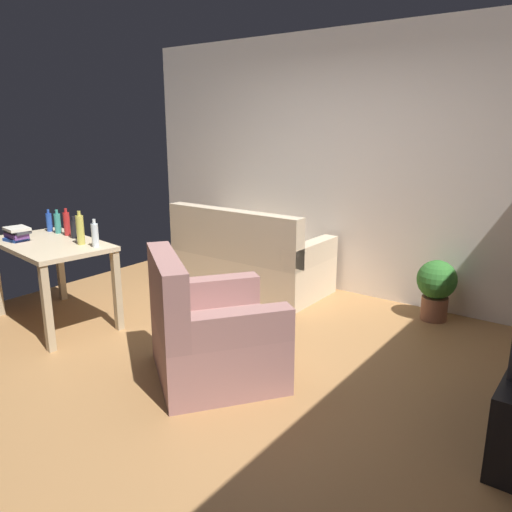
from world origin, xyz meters
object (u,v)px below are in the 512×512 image
(couch, at_px, (249,262))
(bottle_dark, at_px, (74,229))
(bottle_blue, at_px, (49,222))
(armchair, at_px, (209,334))
(desk, at_px, (51,254))
(bottle_squat, at_px, (80,230))
(bottle_clear, at_px, (95,235))
(bottle_tall, at_px, (58,223))
(bottle_amber, at_px, (80,231))
(bottle_red, at_px, (67,224))
(potted_plant, at_px, (436,286))
(book_stack, at_px, (17,234))

(couch, xyz_separation_m, bottle_dark, (-0.80, -1.59, 0.54))
(bottle_blue, bearing_deg, armchair, -4.68)
(couch, relative_size, desk, 1.29)
(bottle_squat, height_order, bottle_clear, bottle_squat)
(bottle_tall, distance_m, bottle_amber, 0.46)
(bottle_amber, bearing_deg, bottle_red, 167.86)
(bottle_blue, xyz_separation_m, bottle_amber, (0.60, -0.07, -0.00))
(bottle_tall, xyz_separation_m, bottle_red, (0.16, -0.00, 0.01))
(desk, height_order, bottle_clear, bottle_clear)
(potted_plant, bearing_deg, bottle_squat, -140.74)
(desk, height_order, book_stack, book_stack)
(bottle_dark, distance_m, bottle_squat, 0.30)
(armchair, height_order, bottle_tall, bottle_tall)
(potted_plant, distance_m, bottle_red, 3.48)
(desk, bearing_deg, book_stack, -143.44)
(bottle_blue, xyz_separation_m, book_stack, (0.14, -0.40, -0.03))
(armchair, relative_size, bottle_red, 4.77)
(bottle_blue, relative_size, bottle_amber, 1.03)
(bottle_amber, bearing_deg, potted_plant, 36.87)
(armchair, xyz_separation_m, bottle_red, (-1.91, 0.18, 0.55))
(armchair, relative_size, bottle_clear, 5.10)
(armchair, bearing_deg, book_stack, 42.05)
(bottle_tall, bearing_deg, bottle_blue, -179.85)
(desk, xyz_separation_m, bottle_squat, (0.31, 0.11, 0.24))
(couch, bearing_deg, bottle_squat, 72.82)
(couch, bearing_deg, desk, 65.30)
(bottle_amber, bearing_deg, bottle_tall, 171.50)
(armchair, distance_m, bottle_squat, 1.60)
(bottle_clear, bearing_deg, bottle_dark, 167.77)
(bottle_amber, bearing_deg, bottle_blue, 173.55)
(desk, bearing_deg, armchair, 10.42)
(bottle_dark, xyz_separation_m, bottle_amber, (0.15, -0.04, 0.00))
(potted_plant, distance_m, armchair, 2.27)
(couch, bearing_deg, potted_plant, -170.86)
(couch, height_order, bottle_tall, bottle_tall)
(desk, bearing_deg, potted_plant, 45.54)
(armchair, xyz_separation_m, bottle_clear, (-1.32, 0.06, 0.54))
(potted_plant, height_order, bottle_red, bottle_red)
(couch, bearing_deg, bottle_blue, 51.42)
(potted_plant, distance_m, bottle_amber, 3.27)
(bottle_dark, distance_m, bottle_amber, 0.16)
(bottle_clear, bearing_deg, bottle_red, 168.34)
(armchair, xyz_separation_m, book_stack, (-2.08, -0.22, 0.51))
(couch, xyz_separation_m, desk, (-0.84, -1.82, 0.34))
(bottle_red, bearing_deg, armchair, -5.30)
(bottle_tall, height_order, book_stack, bottle_tall)
(potted_plant, xyz_separation_m, bottle_red, (-2.88, -1.88, 0.54))
(bottle_amber, distance_m, bottle_clear, 0.30)
(bottle_dark, height_order, bottle_squat, bottle_squat)
(bottle_tall, bearing_deg, desk, -43.94)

